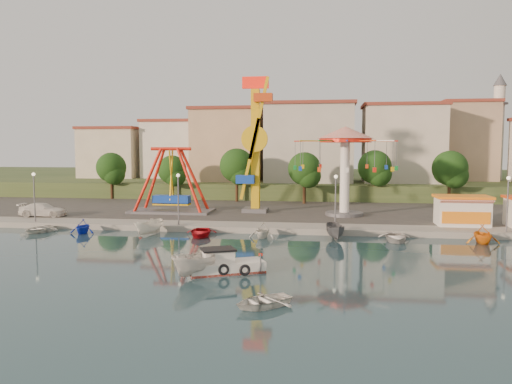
% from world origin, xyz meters
% --- Properties ---
extents(ground, '(200.00, 200.00, 0.00)m').
position_xyz_m(ground, '(0.00, 0.00, 0.00)').
color(ground, '#142A38').
rests_on(ground, ground).
extents(quay_deck, '(200.00, 100.00, 0.60)m').
position_xyz_m(quay_deck, '(0.00, 62.00, 0.30)').
color(quay_deck, '#9E998E').
rests_on(quay_deck, ground).
extents(asphalt_pad, '(90.00, 28.00, 0.01)m').
position_xyz_m(asphalt_pad, '(0.00, 30.00, 0.60)').
color(asphalt_pad, '#4C4944').
rests_on(asphalt_pad, quay_deck).
extents(hill_terrace, '(200.00, 60.00, 3.00)m').
position_xyz_m(hill_terrace, '(0.00, 67.00, 1.50)').
color(hill_terrace, '#384C26').
rests_on(hill_terrace, ground).
extents(pirate_ship_ride, '(10.00, 5.00, 8.00)m').
position_xyz_m(pirate_ship_ride, '(-11.73, 22.45, 4.39)').
color(pirate_ship_ride, '#59595E').
rests_on(pirate_ship_ride, quay_deck).
extents(kamikaze_tower, '(3.78, 3.10, 16.50)m').
position_xyz_m(kamikaze_tower, '(-1.45, 23.93, 8.60)').
color(kamikaze_tower, '#59595E').
rests_on(kamikaze_tower, quay_deck).
extents(wave_swinger, '(11.60, 11.60, 10.40)m').
position_xyz_m(wave_swinger, '(9.21, 22.43, 8.20)').
color(wave_swinger, '#59595E').
rests_on(wave_swinger, quay_deck).
extents(booth_left, '(5.40, 3.78, 3.08)m').
position_xyz_m(booth_left, '(20.85, 16.49, 2.16)').
color(booth_left, white).
rests_on(booth_left, quay_deck).
extents(lamp_post_0, '(0.14, 0.14, 5.00)m').
position_xyz_m(lamp_post_0, '(-24.00, 13.00, 3.10)').
color(lamp_post_0, '#59595E').
rests_on(lamp_post_0, quay_deck).
extents(lamp_post_1, '(0.14, 0.14, 5.00)m').
position_xyz_m(lamp_post_1, '(-8.00, 13.00, 3.10)').
color(lamp_post_1, '#59595E').
rests_on(lamp_post_1, quay_deck).
extents(lamp_post_2, '(0.14, 0.14, 5.00)m').
position_xyz_m(lamp_post_2, '(8.00, 13.00, 3.10)').
color(lamp_post_2, '#59595E').
rests_on(lamp_post_2, quay_deck).
extents(lamp_post_3, '(0.14, 0.14, 5.00)m').
position_xyz_m(lamp_post_3, '(24.00, 13.00, 3.10)').
color(lamp_post_3, '#59595E').
rests_on(lamp_post_3, quay_deck).
extents(tree_0, '(4.60, 4.60, 7.19)m').
position_xyz_m(tree_0, '(-26.00, 36.98, 5.47)').
color(tree_0, '#382314').
rests_on(tree_0, quay_deck).
extents(tree_1, '(4.35, 4.35, 6.80)m').
position_xyz_m(tree_1, '(-16.00, 36.24, 5.20)').
color(tree_1, '#382314').
rests_on(tree_1, quay_deck).
extents(tree_2, '(5.02, 5.02, 7.85)m').
position_xyz_m(tree_2, '(-6.00, 35.81, 5.92)').
color(tree_2, '#382314').
rests_on(tree_2, quay_deck).
extents(tree_3, '(4.68, 4.68, 7.32)m').
position_xyz_m(tree_3, '(4.00, 34.36, 5.55)').
color(tree_3, '#382314').
rests_on(tree_3, quay_deck).
extents(tree_4, '(4.86, 4.86, 7.60)m').
position_xyz_m(tree_4, '(14.00, 37.35, 5.75)').
color(tree_4, '#382314').
rests_on(tree_4, quay_deck).
extents(tree_5, '(4.83, 4.83, 7.54)m').
position_xyz_m(tree_5, '(24.00, 35.54, 5.71)').
color(tree_5, '#382314').
rests_on(tree_5, quay_deck).
extents(building_0, '(9.26, 9.53, 11.87)m').
position_xyz_m(building_0, '(-33.37, 46.06, 8.93)').
color(building_0, beige).
rests_on(building_0, hill_terrace).
extents(building_1, '(12.33, 9.01, 8.63)m').
position_xyz_m(building_1, '(-21.33, 51.38, 7.32)').
color(building_1, silver).
rests_on(building_1, hill_terrace).
extents(building_2, '(11.95, 9.28, 11.23)m').
position_xyz_m(building_2, '(-8.19, 51.96, 8.62)').
color(building_2, tan).
rests_on(building_2, hill_terrace).
extents(building_3, '(12.59, 10.50, 9.20)m').
position_xyz_m(building_3, '(5.60, 48.80, 7.60)').
color(building_3, beige).
rests_on(building_3, hill_terrace).
extents(building_4, '(10.75, 9.23, 9.24)m').
position_xyz_m(building_4, '(19.07, 52.20, 7.62)').
color(building_4, beige).
rests_on(building_4, hill_terrace).
extents(building_5, '(12.77, 10.96, 11.21)m').
position_xyz_m(building_5, '(32.37, 50.33, 8.61)').
color(building_5, tan).
rests_on(building_5, hill_terrace).
extents(minaret, '(2.80, 2.80, 18.00)m').
position_xyz_m(minaret, '(36.00, 54.00, 12.55)').
color(minaret, silver).
rests_on(minaret, hill_terrace).
extents(cabin_motorboat, '(5.45, 3.93, 1.80)m').
position_xyz_m(cabin_motorboat, '(0.25, -3.55, 0.48)').
color(cabin_motorboat, white).
rests_on(cabin_motorboat, ground).
extents(rowboat_a, '(4.42, 4.76, 0.80)m').
position_xyz_m(rowboat_a, '(-0.69, -2.20, 0.40)').
color(rowboat_a, silver).
rests_on(rowboat_a, ground).
extents(rowboat_b, '(4.05, 3.91, 0.68)m').
position_xyz_m(rowboat_b, '(3.76, -10.55, 0.34)').
color(rowboat_b, white).
rests_on(rowboat_b, ground).
extents(skiff, '(3.58, 4.90, 1.78)m').
position_xyz_m(skiff, '(-1.30, -4.79, 0.89)').
color(skiff, silver).
rests_on(skiff, ground).
extents(van, '(5.50, 2.64, 1.54)m').
position_xyz_m(van, '(-25.36, 16.78, 1.37)').
color(van, white).
rests_on(van, quay_deck).
extents(moored_boat_0, '(3.42, 4.16, 0.75)m').
position_xyz_m(moored_boat_0, '(-21.61, 9.80, 0.38)').
color(moored_boat_0, silver).
rests_on(moored_boat_0, ground).
extents(moored_boat_1, '(2.61, 2.96, 1.46)m').
position_xyz_m(moored_boat_1, '(-16.93, 9.80, 0.73)').
color(moored_boat_1, '#1630C3').
rests_on(moored_boat_1, ground).
extents(moored_boat_2, '(2.66, 4.30, 1.56)m').
position_xyz_m(moored_boat_2, '(-10.02, 9.80, 0.78)').
color(moored_boat_2, white).
rests_on(moored_boat_2, ground).
extents(moored_boat_3, '(3.50, 4.50, 0.85)m').
position_xyz_m(moored_boat_3, '(-4.88, 9.80, 0.43)').
color(moored_boat_3, '#B60E18').
rests_on(moored_boat_3, ground).
extents(moored_boat_4, '(3.00, 3.32, 1.52)m').
position_xyz_m(moored_boat_4, '(1.16, 9.80, 0.76)').
color(moored_boat_4, silver).
rests_on(moored_boat_4, ground).
extents(moored_boat_5, '(2.11, 4.29, 1.59)m').
position_xyz_m(moored_boat_5, '(7.97, 9.80, 0.79)').
color(moored_boat_5, '#56575B').
rests_on(moored_boat_5, ground).
extents(moored_boat_6, '(3.08, 4.22, 0.85)m').
position_xyz_m(moored_boat_6, '(13.41, 9.80, 0.43)').
color(moored_boat_6, silver).
rests_on(moored_boat_6, ground).
extents(moored_boat_7, '(3.05, 3.47, 1.74)m').
position_xyz_m(moored_boat_7, '(20.93, 9.80, 0.87)').
color(moored_boat_7, orange).
rests_on(moored_boat_7, ground).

